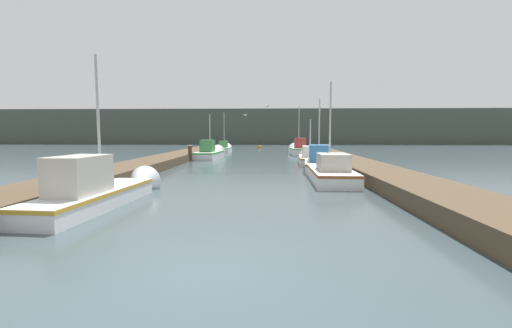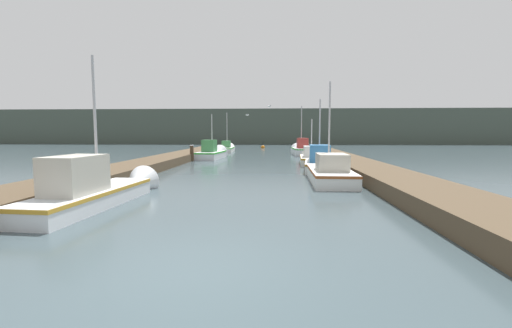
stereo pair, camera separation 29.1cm
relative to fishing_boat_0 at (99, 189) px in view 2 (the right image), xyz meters
The scene contains 16 objects.
ground_plane 6.33m from the fishing_boat_0, 50.42° to the right, with size 200.00×200.00×0.00m.
dock_left 11.33m from the fishing_boat_0, 100.56° to the left, with size 2.37×40.00×0.54m.
dock_right 15.05m from the fishing_boat_0, 47.73° to the left, with size 2.37×40.00×0.54m.
distant_shore_ridge 58.92m from the fishing_boat_0, 86.08° to the left, with size 120.00×16.00×6.33m.
fishing_boat_0 is the anchor object (origin of this frame).
fishing_boat_1 9.81m from the fishing_boat_0, 37.27° to the left, with size 1.84×6.23×4.95m.
fishing_boat_2 12.63m from the fishing_boat_0, 51.11° to the left, with size 2.04×5.20×4.51m.
fishing_boat_3 16.12m from the fishing_boat_0, 60.59° to the left, with size 1.77×5.28×3.52m.
fishing_boat_4 18.37m from the fishing_boat_0, 89.44° to the left, with size 1.95×5.24×4.11m.
fishing_boat_5 24.78m from the fishing_boat_0, 71.38° to the left, with size 1.79×5.50×5.07m.
fishing_boat_6 28.32m from the fishing_boat_0, 89.90° to the left, with size 1.52×5.50×4.73m.
mooring_piling_0 15.50m from the fishing_boat_0, 93.32° to the left, with size 0.32×0.32×1.21m.
mooring_piling_1 27.89m from the fishing_boat_0, 71.52° to the left, with size 0.35×0.35×1.02m.
channel_buoy 36.52m from the fishing_boat_0, 84.04° to the left, with size 0.53×0.53×1.03m.
seagull_lead 19.91m from the fishing_boat_0, 81.22° to the left, with size 0.29×0.56×0.12m.
seagull_1 20.15m from the fishing_boat_0, 75.69° to the left, with size 0.33×0.55×0.12m.
Camera 2 is at (1.31, -5.17, 2.20)m, focal length 24.00 mm.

